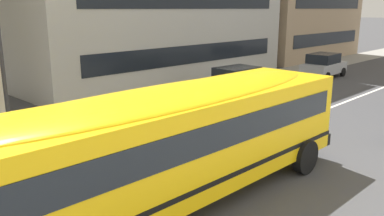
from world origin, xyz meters
TOP-DOWN VIEW (x-y plane):
  - ground_plane at (0.00, 0.00)m, footprint 400.00×400.00m
  - sidewalk_far at (0.00, 7.09)m, footprint 120.00×3.00m
  - lane_centreline at (0.00, 0.00)m, footprint 110.00×0.16m
  - school_bus at (-3.44, -1.67)m, footprint 12.78×3.15m
  - parked_car_silver_by_lamppost at (16.48, 4.27)m, footprint 3.97×2.02m
  - parked_car_black_beside_sign at (7.39, 4.52)m, footprint 3.99×2.06m

SIDE VIEW (x-z plane):
  - ground_plane at x=0.00m, z-range 0.00..0.00m
  - lane_centreline at x=0.00m, z-range 0.00..0.01m
  - sidewalk_far at x=0.00m, z-range 0.00..0.01m
  - parked_car_silver_by_lamppost at x=16.48m, z-range 0.02..1.66m
  - parked_car_black_beside_sign at x=7.39m, z-range 0.02..1.66m
  - school_bus at x=-3.44m, z-range 0.27..3.12m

